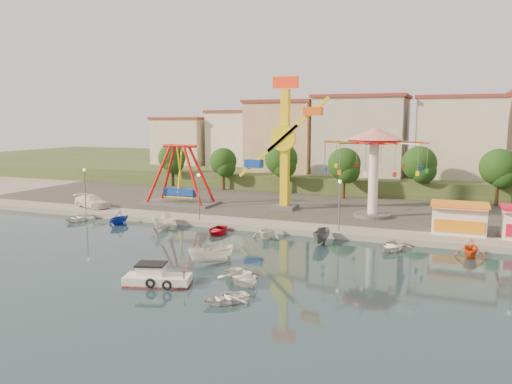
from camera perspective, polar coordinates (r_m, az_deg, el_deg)
The scene contains 35 objects.
ground at distance 42.37m, azimuth -5.24°, elevation -8.00°, with size 200.00×200.00×0.00m, color #132E36.
quay_deck at distance 100.61m, azimuth 10.96°, elevation 1.51°, with size 200.00×100.00×0.60m, color #9E998E.
asphalt_pad at distance 69.67m, azimuth 6.00°, elevation -1.08°, with size 90.00×28.00×0.01m, color #4C4944.
hill_terrace at distance 105.37m, azimuth 11.49°, elevation 2.45°, with size 200.00×60.00×3.00m, color #384C26.
pirate_ship_ride at distance 67.55m, azimuth -8.67°, elevation 1.83°, with size 10.00×5.00×8.00m.
kamikaze_tower at distance 62.30m, azimuth 3.62°, elevation 5.09°, with size 7.84×3.10×16.50m.
wave_swinger at distance 59.01m, azimuth 13.36°, elevation 4.49°, with size 11.60×11.60×10.40m.
booth_left at distance 53.58m, azimuth 22.19°, elevation -2.77°, with size 5.40×3.78×3.08m.
lamp_post_0 at distance 65.64m, azimuth -18.95°, elevation 0.15°, with size 0.14×0.14×5.00m, color #59595E.
lamp_post_1 at distance 56.59m, azimuth -6.54°, elevation -0.69°, with size 0.14×0.14×5.00m, color #59595E.
lamp_post_2 at distance 51.08m, azimuth 9.49°, elevation -1.71°, with size 0.14×0.14×5.00m, color #59595E.
tree_0 at distance 85.92m, azimuth -9.60°, elevation 3.88°, with size 4.60×4.60×7.19m.
tree_1 at distance 80.54m, azimuth -3.76°, elevation 3.50°, with size 4.35×4.35×6.80m.
tree_2 at distance 76.32m, azimuth 2.90°, elevation 3.79°, with size 5.02×5.02×7.85m.
tree_3 at distance 72.33m, azimuth 10.05°, elevation 3.14°, with size 4.68×4.68×7.32m.
tree_4 at distance 73.96m, azimuth 18.15°, elevation 3.11°, with size 4.86×4.86×7.60m.
tree_5 at distance 72.21m, azimuth 26.00°, elevation 2.54°, with size 4.83×4.83×7.54m.
building_0 at distance 97.33m, azimuth -10.59°, elevation 6.39°, with size 9.26×9.53×11.87m, color beige.
building_1 at distance 96.35m, azimuth -2.76°, elevation 5.54°, with size 12.33×9.01×8.63m, color silver.
building_2 at distance 92.19m, azimuth 4.88°, elevation 6.21°, with size 11.95×9.28×11.23m, color tan.
building_3 at distance 86.10m, azimuth 13.11°, elevation 5.21°, with size 12.59×10.50×9.20m, color beige.
building_4 at distance 88.52m, azimuth 22.12°, elevation 4.91°, with size 10.75×9.23×9.24m, color beige.
cabin_motorboat at distance 37.29m, azimuth -11.34°, elevation -9.69°, with size 5.06×3.12×1.67m.
rowboat_a at distance 37.07m, azimuth -1.55°, elevation -9.68°, with size 2.92×4.09×0.85m, color white.
rowboat_b at distance 33.31m, azimuth -3.49°, elevation -11.97°, with size 2.27×3.17×0.66m, color silver.
skiff at distance 41.65m, azimuth -5.14°, elevation -7.15°, with size 1.55×4.11×1.59m, color white.
van at distance 67.93m, azimuth -18.22°, elevation -1.01°, with size 2.25×5.53×1.61m, color white.
moored_boat_0 at distance 62.62m, azimuth -19.59°, elevation -2.76°, with size 2.74×3.83×0.79m, color white.
moored_boat_1 at distance 58.95m, azimuth -15.40°, elevation -2.84°, with size 2.62×3.03×1.60m, color #122CA5.
moored_boat_2 at distance 55.66m, azimuth -10.57°, elevation -3.35°, with size 1.53×4.06×1.57m, color white.
moored_boat_3 at distance 52.57m, azimuth -4.45°, elevation -4.35°, with size 2.69×3.76×0.78m, color #B20E20.
moored_boat_4 at distance 50.30m, azimuth 1.27°, elevation -4.33°, with size 2.88×3.34×1.76m, color white.
moored_boat_5 at distance 48.72m, azimuth 7.50°, elevation -5.03°, with size 1.37×3.63×1.40m, color #57575C.
moored_boat_6 at distance 47.66m, azimuth 15.30°, elevation -5.93°, with size 2.75×3.86×0.80m, color silver.
moored_boat_7 at distance 47.35m, azimuth 23.35°, elevation -5.91°, with size 2.62×3.04×1.60m, color #E85514.
Camera 1 is at (18.55, -36.21, 11.82)m, focal length 35.00 mm.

